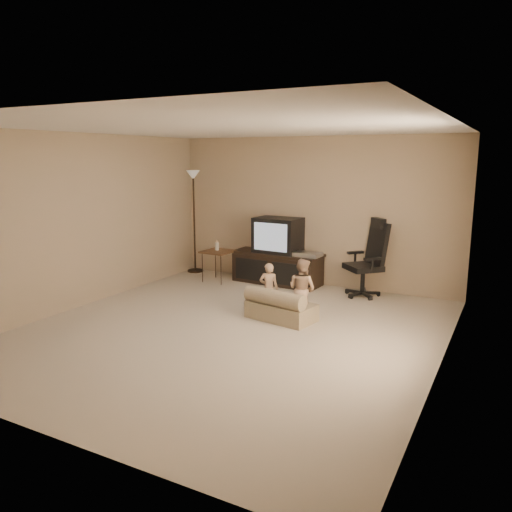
% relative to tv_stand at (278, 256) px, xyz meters
% --- Properties ---
extents(floor, '(5.50, 5.50, 0.00)m').
position_rel_tv_stand_xyz_m(floor, '(0.52, -2.49, -0.47)').
color(floor, beige).
rests_on(floor, ground).
extents(room_shell, '(5.50, 5.50, 5.50)m').
position_rel_tv_stand_xyz_m(room_shell, '(0.52, -2.49, 1.04)').
color(room_shell, silver).
rests_on(room_shell, floor).
extents(tv_stand, '(1.62, 0.67, 1.14)m').
position_rel_tv_stand_xyz_m(tv_stand, '(0.00, 0.00, 0.00)').
color(tv_stand, black).
rests_on(tv_stand, floor).
extents(office_chair, '(0.80, 0.80, 1.23)m').
position_rel_tv_stand_xyz_m(office_chair, '(1.60, -0.09, -0.03)').
color(office_chair, black).
rests_on(office_chair, floor).
extents(side_table, '(0.52, 0.52, 0.74)m').
position_rel_tv_stand_xyz_m(side_table, '(-0.99, -0.37, 0.05)').
color(side_table, brown).
rests_on(side_table, floor).
extents(floor_lamp, '(0.30, 0.30, 1.92)m').
position_rel_tv_stand_xyz_m(floor_lamp, '(-1.78, 0.06, 0.93)').
color(floor_lamp, black).
rests_on(floor_lamp, floor).
extents(child_sofa, '(0.97, 0.66, 0.44)m').
position_rel_tv_stand_xyz_m(child_sofa, '(0.89, -1.81, -0.30)').
color(child_sofa, tan).
rests_on(child_sofa, floor).
extents(toddler_left, '(0.31, 0.27, 0.73)m').
position_rel_tv_stand_xyz_m(toddler_left, '(0.64, -1.64, -0.11)').
color(toddler_left, tan).
rests_on(toddler_left, floor).
extents(toddler_right, '(0.45, 0.31, 0.83)m').
position_rel_tv_stand_xyz_m(toddler_right, '(1.13, -1.62, -0.06)').
color(toddler_right, tan).
rests_on(toddler_right, floor).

